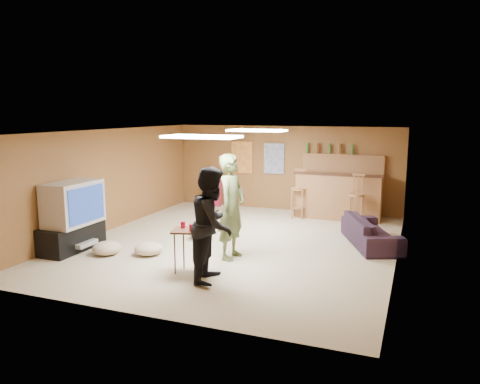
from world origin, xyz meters
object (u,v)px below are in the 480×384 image
(tv_body, at_px, (73,203))
(sofa, at_px, (371,231))
(bar_counter, at_px, (339,196))
(person_olive, at_px, (232,207))
(tray_table, at_px, (190,251))
(person_black, at_px, (212,224))

(tv_body, height_order, sofa, tv_body)
(sofa, bearing_deg, bar_counter, 2.72)
(person_olive, relative_size, tray_table, 2.58)
(person_black, distance_m, tray_table, 0.72)
(bar_counter, relative_size, tray_table, 2.79)
(tv_body, xyz_separation_m, bar_counter, (4.15, 4.45, -0.35))
(tv_body, xyz_separation_m, person_black, (3.05, -0.49, -0.02))
(sofa, relative_size, tray_table, 2.60)
(person_olive, xyz_separation_m, sofa, (2.22, 1.73, -0.65))
(tv_body, relative_size, person_black, 0.63)
(bar_counter, distance_m, tray_table, 5.04)
(bar_counter, relative_size, person_olive, 1.08)
(bar_counter, height_order, tray_table, bar_counter)
(person_olive, distance_m, tray_table, 1.16)
(tray_table, bearing_deg, bar_counter, 71.82)
(bar_counter, relative_size, person_black, 1.14)
(person_olive, distance_m, person_black, 1.13)
(person_black, relative_size, tray_table, 2.45)
(tv_body, relative_size, sofa, 0.59)
(tv_body, xyz_separation_m, sofa, (5.13, 2.36, -0.63))
(sofa, height_order, tray_table, tray_table)
(bar_counter, bearing_deg, tray_table, -108.18)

